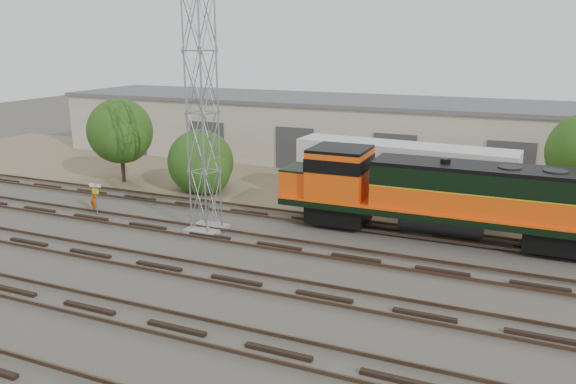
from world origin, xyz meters
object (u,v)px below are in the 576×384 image
at_px(signal_tower, 202,117).
at_px(semi_trailer, 408,169).
at_px(worker, 94,197).
at_px(locomotive, 437,194).

xyz_separation_m(signal_tower, semi_trailer, (9.18, 8.19, -3.64)).
bearing_deg(semi_trailer, signal_tower, -134.10).
bearing_deg(worker, signal_tower, -146.01).
xyz_separation_m(locomotive, semi_trailer, (-2.42, 4.55, 0.15)).
height_order(locomotive, signal_tower, signal_tower).
bearing_deg(locomotive, semi_trailer, 118.05).
xyz_separation_m(worker, semi_trailer, (17.24, 7.83, 1.63)).
bearing_deg(signal_tower, semi_trailer, 41.73).
bearing_deg(worker, semi_trailer, -119.04).
height_order(locomotive, worker, locomotive).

